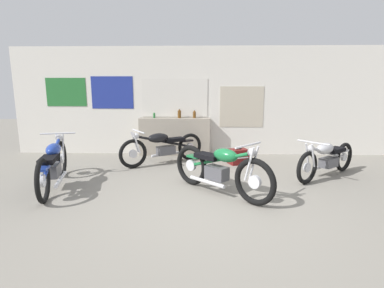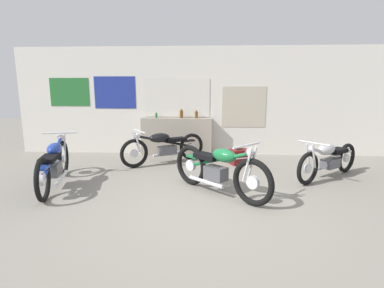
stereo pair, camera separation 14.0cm
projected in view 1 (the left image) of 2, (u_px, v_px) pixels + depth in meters
name	position (u px, v px, depth m)	size (l,w,h in m)	color
ground_plane	(203.00, 208.00, 4.47)	(24.00, 24.00, 0.00)	gray
wall_back	(202.00, 101.00, 7.83)	(10.00, 0.07, 2.80)	silver
sill_counter	(175.00, 137.00, 7.85)	(1.84, 0.28, 0.98)	gray
bottle_leftmost	(154.00, 115.00, 7.78)	(0.06, 0.06, 0.16)	#23662D
bottle_left_center	(179.00, 114.00, 7.74)	(0.09, 0.09, 0.26)	#5B3814
bottle_center	(194.00, 114.00, 7.75)	(0.08, 0.08, 0.22)	#5B3814
motorcycle_green	(220.00, 169.00, 5.01)	(1.60, 1.52, 0.94)	black
motorcycle_black	(163.00, 146.00, 6.99)	(1.81, 1.27, 0.83)	black
motorcycle_silver	(327.00, 158.00, 5.95)	(1.61, 1.34, 0.79)	black
motorcycle_blue	(53.00, 164.00, 5.33)	(0.78, 2.15, 0.91)	black
hard_case_darkred	(238.00, 156.00, 7.01)	(0.51, 0.44, 0.37)	maroon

